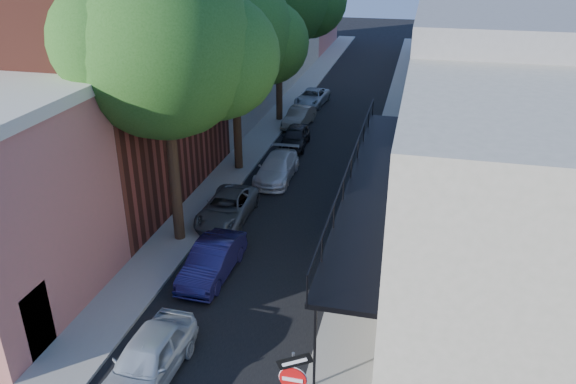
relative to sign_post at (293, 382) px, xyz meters
The scene contains 15 objects.
road_surface 29.27m from the sign_post, 96.21° to the left, with size 6.00×64.00×0.01m, color black.
sidewalk_left 29.96m from the sign_post, 103.85° to the left, with size 2.00×64.00×0.12m, color gray.
sidewalk_right 29.11m from the sign_post, 88.34° to the left, with size 2.00×64.00×0.12m, color gray.
buildings_left 30.59m from the sign_post, 114.15° to the left, with size 10.10×59.10×12.00m.
buildings_right 29.20m from the sign_post, 78.44° to the left, with size 9.80×55.00×10.00m.
sign_post is the anchor object (origin of this frame).
oak_near 12.77m from the sign_post, 125.09° to the left, with size 7.48×6.80×11.42m.
oak_mid 19.14m from the sign_post, 110.86° to the left, with size 6.60×6.00×10.20m.
parked_car_a 4.93m from the sign_post, 164.01° to the left, with size 1.63×4.06×1.38m, color #A7B1B9.
parked_car_b 8.35m from the sign_post, 124.43° to the left, with size 1.39×3.98×1.31m, color #191748.
parked_car_c 12.64m from the sign_post, 116.53° to the left, with size 1.98×4.30×1.20m, color #595D61.
parked_car_d 16.91m from the sign_post, 105.84° to the left, with size 1.76×4.32×1.25m, color silver.
parked_car_e 21.75m from the sign_post, 102.65° to the left, with size 1.49×3.69×1.26m, color black.
parked_car_f 25.82m from the sign_post, 102.09° to the left, with size 1.31×3.77×1.24m, color slate.
parked_car_g 30.96m from the sign_post, 100.31° to the left, with size 1.90×4.12×1.15m, color #9BA7AF.
Camera 1 is at (5.41, -8.97, 11.74)m, focal length 35.00 mm.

